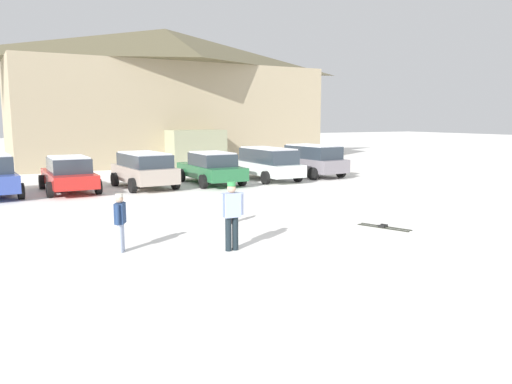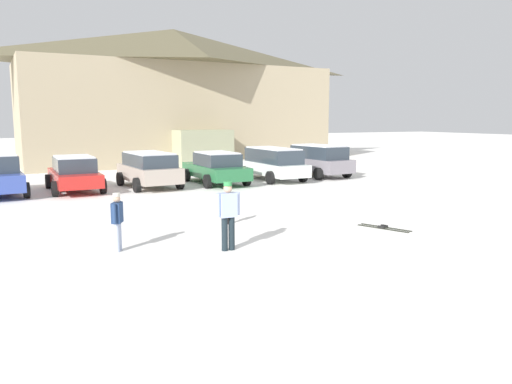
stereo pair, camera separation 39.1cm
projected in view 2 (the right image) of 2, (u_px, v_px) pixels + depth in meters
The scene contains 11 objects.
ground at pixel (348, 265), 10.80m from camera, with size 160.00×160.00×0.00m, color white.
ski_lodge at pixel (175, 95), 36.32m from camera, with size 22.07×11.43×9.46m.
parked_red_sedan at pixel (74, 173), 21.62m from camera, with size 2.20×4.48×1.54m.
parked_beige_suv at pixel (149, 168), 22.75m from camera, with size 2.44×4.21×1.62m.
parked_green_coupe at pixel (216, 167), 24.08m from camera, with size 2.23×4.64×1.55m.
parked_white_suv at pixel (273, 163), 25.46m from camera, with size 2.16×4.72×1.66m.
parked_grey_wagon at pixel (318, 160), 27.00m from camera, with size 2.42×4.28×1.72m.
skier_child_in_pink_snowsuit at pixel (229, 207), 14.94m from camera, with size 0.33×0.15×0.89m.
skier_teen_in_navy_coat at pixel (117, 219), 11.83m from camera, with size 0.33×0.48×1.41m.
skier_adult_in_blue_parka at pixel (228, 212), 11.88m from camera, with size 0.62×0.24×1.67m.
pair_of_skis at pixel (384, 228), 14.40m from camera, with size 0.89×1.56×0.08m.
Camera 2 is at (-6.39, -8.51, 3.16)m, focal length 35.00 mm.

